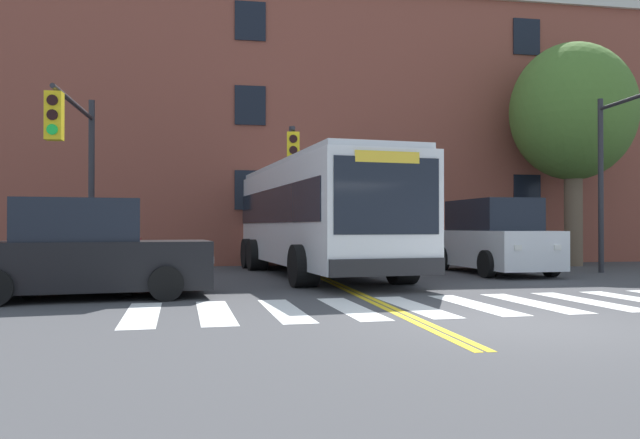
# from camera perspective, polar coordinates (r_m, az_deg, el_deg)

# --- Properties ---
(ground_plane) EXTENTS (120.00, 120.00, 0.00)m
(ground_plane) POSITION_cam_1_polar(r_m,az_deg,el_deg) (9.58, 17.59, -9.04)
(ground_plane) COLOR #424244
(crosswalk) EXTENTS (12.15, 3.55, 0.01)m
(crosswalk) POSITION_cam_1_polar(r_m,az_deg,el_deg) (11.59, 13.93, -7.55)
(crosswalk) COLOR white
(crosswalk) RESTS_ON ground
(lane_line_yellow_inner) EXTENTS (0.12, 36.00, 0.01)m
(lane_line_yellow_inner) POSITION_cam_1_polar(r_m,az_deg,el_deg) (24.74, -3.17, -3.88)
(lane_line_yellow_inner) COLOR gold
(lane_line_yellow_inner) RESTS_ON ground
(lane_line_yellow_outer) EXTENTS (0.12, 36.00, 0.01)m
(lane_line_yellow_outer) POSITION_cam_1_polar(r_m,az_deg,el_deg) (24.76, -2.80, -3.88)
(lane_line_yellow_outer) COLOR gold
(lane_line_yellow_outer) RESTS_ON ground
(city_bus) EXTENTS (3.90, 10.99, 3.21)m
(city_bus) POSITION_cam_1_polar(r_m,az_deg,el_deg) (17.96, -0.44, 0.43)
(city_bus) COLOR white
(city_bus) RESTS_ON ground
(car_red_near_lane) EXTENTS (2.09, 4.65, 1.90)m
(car_red_near_lane) POSITION_cam_1_polar(r_m,az_deg,el_deg) (14.70, -20.19, -2.73)
(car_red_near_lane) COLOR #AD1E1E
(car_red_near_lane) RESTS_ON ground
(car_white_far_lane) EXTENTS (2.27, 5.02, 2.21)m
(car_white_far_lane) POSITION_cam_1_polar(r_m,az_deg,el_deg) (19.38, 15.49, -1.67)
(car_white_far_lane) COLOR white
(car_white_far_lane) RESTS_ON ground
(car_tan_behind_bus) EXTENTS (2.25, 3.92, 1.75)m
(car_tan_behind_bus) POSITION_cam_1_polar(r_m,az_deg,el_deg) (27.76, -1.42, -1.87)
(car_tan_behind_bus) COLOR tan
(car_tan_behind_bus) RESTS_ON ground
(car_black_cross_street) EXTENTS (4.91, 2.48, 1.94)m
(car_black_cross_street) POSITION_cam_1_polar(r_m,az_deg,el_deg) (13.01, -20.74, -2.94)
(car_black_cross_street) COLOR black
(car_black_cross_street) RESTS_ON ground
(traffic_light_near_corner) EXTENTS (0.52, 4.51, 5.29)m
(traffic_light_near_corner) POSITION_cam_1_polar(r_m,az_deg,el_deg) (19.32, 27.15, 6.20)
(traffic_light_near_corner) COLOR #28282D
(traffic_light_near_corner) RESTS_ON ground
(traffic_light_far_corner) EXTENTS (0.34, 4.05, 4.77)m
(traffic_light_far_corner) POSITION_cam_1_polar(r_m,az_deg,el_deg) (16.04, -21.37, 5.84)
(traffic_light_far_corner) COLOR #28282D
(traffic_light_far_corner) RESTS_ON ground
(traffic_light_overhead) EXTENTS (0.54, 2.72, 4.52)m
(traffic_light_overhead) POSITION_cam_1_polar(r_m,az_deg,el_deg) (18.31, -2.55, 4.30)
(traffic_light_overhead) COLOR #28282D
(traffic_light_overhead) RESTS_ON ground
(street_tree_curbside_large) EXTENTS (6.25, 6.15, 7.94)m
(street_tree_curbside_large) POSITION_cam_1_polar(r_m,az_deg,el_deg) (24.29, 22.12, 9.00)
(street_tree_curbside_large) COLOR brown
(street_tree_curbside_large) RESTS_ON ground
(building_facade) EXTENTS (39.92, 8.04, 10.79)m
(building_facade) POSITION_cam_1_polar(r_m,az_deg,el_deg) (27.35, 4.36, 7.77)
(building_facade) COLOR brown
(building_facade) RESTS_ON ground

